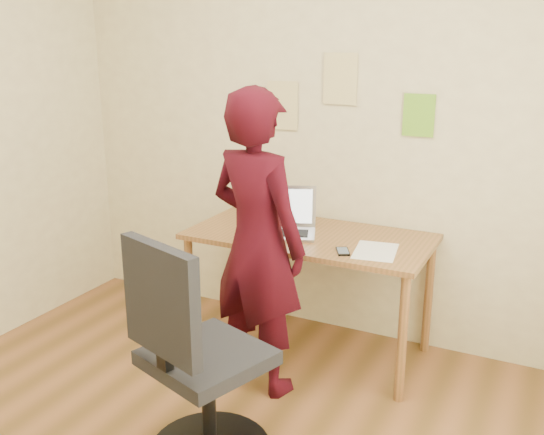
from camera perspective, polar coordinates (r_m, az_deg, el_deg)
The scene contains 10 objects.
room at distance 2.26m, azimuth -12.06°, elevation 3.82°, with size 3.58×3.58×2.78m.
desk at distance 3.56m, azimuth 3.54°, elevation -2.90°, with size 1.40×0.70×0.74m.
laptop at distance 3.55m, azimuth 1.23°, elevation -0.59°, with size 0.44×0.42×0.25m.
paper_sheet at distance 3.30m, azimuth 9.71°, elevation -3.12°, with size 0.22×0.31×0.00m, color white.
phone at distance 3.25m, azimuth 6.68°, elevation -3.18°, with size 0.12×0.14×0.01m.
wall_note_left at distance 3.85m, azimuth 0.97°, elevation 10.49°, with size 0.21×0.00×0.30m, color #DCCA83.
wall_note_mid at distance 3.69m, azimuth 6.43°, elevation 12.84°, with size 0.21×0.00×0.30m, color #DCCA83.
wall_note_right at distance 3.57m, azimuth 13.64°, elevation 9.33°, with size 0.18×0.00×0.24m, color #6FB729.
office_chair at distance 2.72m, azimuth -7.26°, elevation -14.09°, with size 0.59×0.61×1.07m.
person at distance 3.15m, azimuth -1.39°, elevation -2.45°, with size 0.59×0.39×1.62m, color black.
Camera 1 is at (1.38, -1.72, 1.83)m, focal length 40.00 mm.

